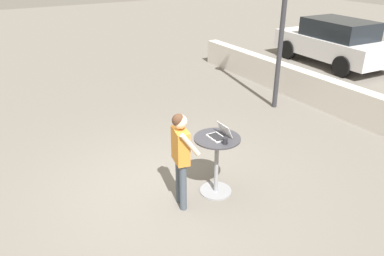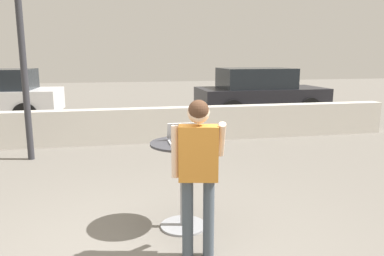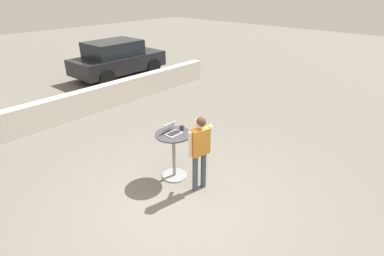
{
  "view_description": "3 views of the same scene",
  "coord_description": "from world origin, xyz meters",
  "px_view_note": "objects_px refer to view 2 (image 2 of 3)",
  "views": [
    {
      "loc": [
        4.77,
        -2.38,
        3.67
      ],
      "look_at": [
        0.35,
        0.25,
        1.23
      ],
      "focal_mm": 35.0,
      "sensor_mm": 36.0,
      "label": 1
    },
    {
      "loc": [
        -0.25,
        -3.38,
        1.98
      ],
      "look_at": [
        0.53,
        0.43,
        1.22
      ],
      "focal_mm": 35.0,
      "sensor_mm": 36.0,
      "label": 2
    },
    {
      "loc": [
        -3.29,
        -3.21,
        3.74
      ],
      "look_at": [
        0.6,
        0.26,
        1.22
      ],
      "focal_mm": 28.0,
      "sensor_mm": 36.0,
      "label": 3
    }
  ],
  "objects_px": {
    "coffee_mug": "(203,137)",
    "parked_car_near_street": "(259,92)",
    "laptop": "(182,138)",
    "cafe_table": "(183,175)",
    "standing_person": "(198,161)"
  },
  "relations": [
    {
      "from": "laptop",
      "to": "coffee_mug",
      "type": "relative_size",
      "value": 2.7
    },
    {
      "from": "coffee_mug",
      "to": "standing_person",
      "type": "relative_size",
      "value": 0.08
    },
    {
      "from": "laptop",
      "to": "coffee_mug",
      "type": "distance_m",
      "value": 0.24
    },
    {
      "from": "coffee_mug",
      "to": "parked_car_near_street",
      "type": "relative_size",
      "value": 0.03
    },
    {
      "from": "parked_car_near_street",
      "to": "cafe_table",
      "type": "bearing_deg",
      "value": -117.6
    },
    {
      "from": "coffee_mug",
      "to": "standing_person",
      "type": "distance_m",
      "value": 0.7
    },
    {
      "from": "standing_person",
      "to": "coffee_mug",
      "type": "bearing_deg",
      "value": 72.69
    },
    {
      "from": "cafe_table",
      "to": "coffee_mug",
      "type": "bearing_deg",
      "value": -4.08
    },
    {
      "from": "coffee_mug",
      "to": "parked_car_near_street",
      "type": "height_order",
      "value": "parked_car_near_street"
    },
    {
      "from": "laptop",
      "to": "parked_car_near_street",
      "type": "relative_size",
      "value": 0.08
    },
    {
      "from": "standing_person",
      "to": "parked_car_near_street",
      "type": "distance_m",
      "value": 8.72
    },
    {
      "from": "parked_car_near_street",
      "to": "coffee_mug",
      "type": "bearing_deg",
      "value": -116.08
    },
    {
      "from": "cafe_table",
      "to": "parked_car_near_street",
      "type": "xyz_separation_m",
      "value": [
        3.77,
        7.2,
        0.17
      ]
    },
    {
      "from": "laptop",
      "to": "standing_person",
      "type": "relative_size",
      "value": 0.2
    },
    {
      "from": "cafe_table",
      "to": "coffee_mug",
      "type": "height_order",
      "value": "coffee_mug"
    }
  ]
}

